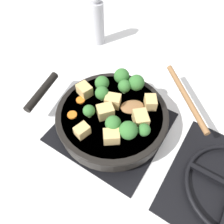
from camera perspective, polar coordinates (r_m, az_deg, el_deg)
name	(u,v)px	position (r m, az deg, el deg)	size (l,w,h in m)	color
ground_plane	(112,127)	(0.68, 0.00, -3.91)	(2.40, 2.40, 0.00)	white
front_burner_grate	(112,125)	(0.67, 0.00, -3.35)	(0.31, 0.31, 0.03)	black
skillet_pan	(111,116)	(0.63, -0.19, -1.14)	(0.32, 0.42, 0.05)	black
wooden_spoon	(165,101)	(0.65, 13.59, 2.90)	(0.26, 0.25, 0.02)	olive
tofu_cube_center_large	(111,136)	(0.55, -0.17, -6.38)	(0.04, 0.03, 0.03)	#DBB770
tofu_cube_near_handle	(113,101)	(0.62, 0.21, 2.93)	(0.04, 0.03, 0.03)	#DBB770
tofu_cube_east_chunk	(105,111)	(0.59, -1.76, 0.16)	(0.04, 0.03, 0.03)	#DBB770
tofu_cube_west_chunk	(141,119)	(0.58, 7.46, -1.81)	(0.05, 0.04, 0.04)	#DBB770
tofu_cube_back_piece	(82,131)	(0.57, -7.81, -4.82)	(0.04, 0.03, 0.03)	#DBB770
tofu_cube_front_piece	(150,102)	(0.63, 10.00, 2.55)	(0.04, 0.03, 0.03)	#DBB770
tofu_cube_mid_small	(85,90)	(0.65, -7.19, 5.71)	(0.04, 0.03, 0.03)	#DBB770
broccoli_floret_near_spoon	(136,83)	(0.65, 6.38, 7.60)	(0.05, 0.05, 0.05)	#709956
broccoli_floret_center_top	(144,130)	(0.56, 8.36, -4.68)	(0.03, 0.03, 0.04)	#709956
broccoli_floret_east_rim	(89,111)	(0.59, -6.05, 0.29)	(0.03, 0.03, 0.04)	#709956
broccoli_floret_west_rim	(113,124)	(0.56, 0.29, -3.03)	(0.04, 0.04, 0.05)	#709956
broccoli_floret_north_edge	(128,130)	(0.55, 4.29, -4.81)	(0.05, 0.05, 0.05)	#709956
broccoli_floret_south_cluster	(102,83)	(0.65, -2.63, 7.55)	(0.04, 0.04, 0.05)	#709956
broccoli_floret_mid_floret	(122,76)	(0.67, 2.54, 9.34)	(0.05, 0.05, 0.05)	#709956
broccoli_floret_small_inner	(102,93)	(0.62, -2.64, 4.93)	(0.04, 0.04, 0.05)	#709956
broccoli_floret_tall_stem	(124,86)	(0.64, 3.28, 6.74)	(0.04, 0.04, 0.05)	#709956
carrot_slice_orange_thin	(81,100)	(0.64, -8.19, 3.11)	(0.03, 0.03, 0.01)	orange
carrot_slice_near_center	(72,115)	(0.62, -10.36, -0.75)	(0.03, 0.03, 0.01)	orange
pepper_mill	(98,22)	(0.93, -3.75, 22.36)	(0.05, 0.05, 0.20)	#B2B2B7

